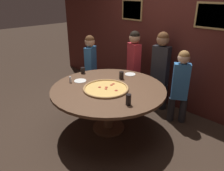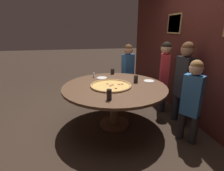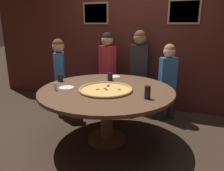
% 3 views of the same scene
% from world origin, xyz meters
% --- Properties ---
extents(ground_plane, '(24.00, 24.00, 0.00)m').
position_xyz_m(ground_plane, '(0.00, 0.00, 0.00)').
color(ground_plane, '#38281E').
extents(back_wall, '(6.40, 0.08, 2.60)m').
position_xyz_m(back_wall, '(0.00, 1.47, 1.30)').
color(back_wall, '#4C1E19').
rests_on(back_wall, ground_plane).
extents(dining_table, '(1.75, 1.75, 0.74)m').
position_xyz_m(dining_table, '(0.00, 0.00, 0.63)').
color(dining_table, brown).
rests_on(dining_table, ground_plane).
extents(giant_pizza, '(0.69, 0.69, 0.03)m').
position_xyz_m(giant_pizza, '(0.02, -0.07, 0.75)').
color(giant_pizza, '#EAB75B').
rests_on(giant_pizza, dining_table).
extents(drink_cup_far_left, '(0.07, 0.07, 0.15)m').
position_xyz_m(drink_cup_far_left, '(0.58, -0.19, 0.81)').
color(drink_cup_far_left, black).
rests_on(drink_cup_far_left, dining_table).
extents(drink_cup_front_edge, '(0.08, 0.08, 0.11)m').
position_xyz_m(drink_cup_front_edge, '(-0.78, 0.12, 0.79)').
color(drink_cup_front_edge, black).
rests_on(drink_cup_front_edge, dining_table).
extents(drink_cup_by_shaker, '(0.08, 0.08, 0.13)m').
position_xyz_m(drink_cup_by_shaker, '(-0.11, 0.41, 0.80)').
color(drink_cup_by_shaker, black).
rests_on(drink_cup_by_shaker, dining_table).
extents(white_plate_right_side, '(0.20, 0.20, 0.01)m').
position_xyz_m(white_plate_right_side, '(-0.51, -0.15, 0.74)').
color(white_plate_right_side, white).
rests_on(white_plate_right_side, dining_table).
extents(white_plate_left_side, '(0.19, 0.19, 0.01)m').
position_xyz_m(white_plate_left_side, '(-0.14, 0.67, 0.74)').
color(white_plate_left_side, white).
rests_on(white_plate_left_side, dining_table).
extents(condiment_shaker, '(0.04, 0.04, 0.10)m').
position_xyz_m(condiment_shaker, '(-0.58, -0.29, 0.79)').
color(condiment_shaker, silver).
rests_on(condiment_shaker, dining_table).
extents(diner_centre_back, '(0.37, 0.25, 1.42)m').
position_xyz_m(diner_centre_back, '(-0.44, 1.12, 0.80)').
color(diner_centre_back, '#232328').
rests_on(diner_centre_back, ground_plane).
extents(diner_side_left, '(0.32, 0.27, 1.26)m').
position_xyz_m(diner_side_left, '(0.66, 1.00, 0.71)').
color(diner_side_left, '#232328').
rests_on(diner_side_left, ground_plane).
extents(diner_far_right, '(0.37, 0.22, 1.46)m').
position_xyz_m(diner_far_right, '(0.13, 1.19, 0.83)').
color(diner_far_right, '#232328').
rests_on(diner_far_right, ground_plane).
extents(diner_side_right, '(0.26, 0.35, 1.33)m').
position_xyz_m(diner_side_right, '(-1.07, 0.54, 0.75)').
color(diner_side_right, '#232328').
rests_on(diner_side_right, ground_plane).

